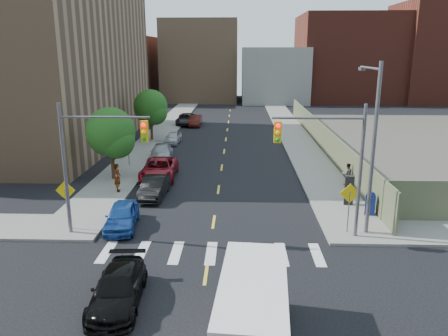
# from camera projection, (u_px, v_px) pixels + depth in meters

# --- Properties ---
(ground) EXTENTS (160.00, 160.00, 0.00)m
(ground) POSITION_uv_depth(u_px,v_px,m) (202.00, 299.00, 17.24)
(ground) COLOR black
(ground) RESTS_ON ground
(sidewalk_nw) EXTENTS (3.50, 73.00, 0.15)m
(sidewalk_nw) POSITION_uv_depth(u_px,v_px,m) (169.00, 124.00, 57.51)
(sidewalk_nw) COLOR gray
(sidewalk_nw) RESTS_ON ground
(sidewalk_ne) EXTENTS (3.50, 73.00, 0.15)m
(sidewalk_ne) POSITION_uv_depth(u_px,v_px,m) (287.00, 125.00, 57.01)
(sidewalk_ne) COLOR gray
(sidewalk_ne) RESTS_ON ground
(fence_north) EXTENTS (0.12, 44.00, 2.50)m
(fence_north) POSITION_uv_depth(u_px,v_px,m) (321.00, 136.00, 43.62)
(fence_north) COLOR #646D4C
(fence_north) RESTS_ON ground
(building_nw) EXTENTS (22.00, 30.00, 16.00)m
(building_nw) POSITION_uv_depth(u_px,v_px,m) (12.00, 65.00, 44.80)
(building_nw) COLOR #8C6B4C
(building_nw) RESTS_ON ground
(bg_bldg_west) EXTENTS (14.00, 18.00, 12.00)m
(bg_bldg_west) POSITION_uv_depth(u_px,v_px,m) (118.00, 69.00, 83.92)
(bg_bldg_west) COLOR #592319
(bg_bldg_west) RESTS_ON ground
(bg_bldg_midwest) EXTENTS (14.00, 16.00, 15.00)m
(bg_bldg_midwest) POSITION_uv_depth(u_px,v_px,m) (201.00, 61.00, 84.94)
(bg_bldg_midwest) COLOR #8C6B4C
(bg_bldg_midwest) RESTS_ON ground
(bg_bldg_center) EXTENTS (12.00, 16.00, 10.00)m
(bg_bldg_center) POSITION_uv_depth(u_px,v_px,m) (274.00, 75.00, 83.21)
(bg_bldg_center) COLOR gray
(bg_bldg_center) RESTS_ON ground
(bg_bldg_east) EXTENTS (18.00, 18.00, 16.00)m
(bg_bldg_east) POSITION_uv_depth(u_px,v_px,m) (346.00, 58.00, 83.91)
(bg_bldg_east) COLOR #592319
(bg_bldg_east) RESTS_ON ground
(bg_bldg_fareast) EXTENTS (14.00, 16.00, 18.00)m
(bg_bldg_fareast) POSITION_uv_depth(u_px,v_px,m) (436.00, 53.00, 81.21)
(bg_bldg_fareast) COLOR #592319
(bg_bldg_fareast) RESTS_ON ground
(signal_nw) EXTENTS (4.59, 0.30, 7.00)m
(signal_nw) POSITION_uv_depth(u_px,v_px,m) (93.00, 152.00, 22.04)
(signal_nw) COLOR #59595E
(signal_nw) RESTS_ON ground
(signal_ne) EXTENTS (4.59, 0.30, 7.00)m
(signal_ne) POSITION_uv_depth(u_px,v_px,m) (331.00, 154.00, 21.65)
(signal_ne) COLOR #59595E
(signal_ne) RESTS_ON ground
(streetlight_ne) EXTENTS (0.25, 3.70, 9.00)m
(streetlight_ne) POSITION_uv_depth(u_px,v_px,m) (372.00, 137.00, 22.27)
(streetlight_ne) COLOR #59595E
(streetlight_ne) RESTS_ON ground
(warn_sign_nw) EXTENTS (1.06, 0.06, 2.83)m
(warn_sign_nw) POSITION_uv_depth(u_px,v_px,m) (66.00, 196.00, 23.24)
(warn_sign_nw) COLOR #59595E
(warn_sign_nw) RESTS_ON ground
(warn_sign_ne) EXTENTS (1.06, 0.06, 2.83)m
(warn_sign_ne) POSITION_uv_depth(u_px,v_px,m) (349.00, 199.00, 22.76)
(warn_sign_ne) COLOR #59595E
(warn_sign_ne) RESTS_ON ground
(warn_sign_midwest) EXTENTS (1.06, 0.06, 2.83)m
(warn_sign_midwest) POSITION_uv_depth(u_px,v_px,m) (128.00, 144.00, 36.26)
(warn_sign_midwest) COLOR #59595E
(warn_sign_midwest) RESTS_ON ground
(tree_west_near) EXTENTS (3.66, 3.64, 5.52)m
(tree_west_near) POSITION_uv_depth(u_px,v_px,m) (111.00, 135.00, 32.07)
(tree_west_near) COLOR #332114
(tree_west_near) RESTS_ON ground
(tree_west_far) EXTENTS (3.66, 3.64, 5.52)m
(tree_west_far) POSITION_uv_depth(u_px,v_px,m) (151.00, 109.00, 46.54)
(tree_west_far) COLOR #332114
(tree_west_far) RESTS_ON ground
(parked_car_blue) EXTENTS (2.02, 4.16, 1.37)m
(parked_car_blue) POSITION_uv_depth(u_px,v_px,m) (122.00, 216.00, 23.97)
(parked_car_blue) COLOR #1B4594
(parked_car_blue) RESTS_ON ground
(parked_car_black) EXTENTS (1.63, 4.22, 1.37)m
(parked_car_black) POSITION_uv_depth(u_px,v_px,m) (154.00, 187.00, 29.01)
(parked_car_black) COLOR black
(parked_car_black) RESTS_ON ground
(parked_car_red) EXTENTS (2.72, 5.55, 1.52)m
(parked_car_red) POSITION_uv_depth(u_px,v_px,m) (159.00, 169.00, 33.24)
(parked_car_red) COLOR maroon
(parked_car_red) RESTS_ON ground
(parked_car_silver) EXTENTS (2.26, 4.76, 1.34)m
(parked_car_silver) POSITION_uv_depth(u_px,v_px,m) (161.00, 152.00, 38.95)
(parked_car_silver) COLOR #929399
(parked_car_silver) RESTS_ON ground
(parked_car_white) EXTENTS (1.70, 3.70, 1.23)m
(parked_car_white) POSITION_uv_depth(u_px,v_px,m) (173.00, 138.00, 45.78)
(parked_car_white) COLOR #B6B6B6
(parked_car_white) RESTS_ON ground
(parked_car_maroon) EXTENTS (1.49, 4.19, 1.38)m
(parked_car_maroon) POSITION_uv_depth(u_px,v_px,m) (195.00, 121.00, 56.39)
(parked_car_maroon) COLOR #41120D
(parked_car_maroon) RESTS_ON ground
(parked_car_grey) EXTENTS (2.49, 5.30, 1.46)m
(parked_car_grey) POSITION_uv_depth(u_px,v_px,m) (186.00, 119.00, 57.45)
(parked_car_grey) COLOR black
(parked_car_grey) RESTS_ON ground
(black_sedan) EXTENTS (2.10, 4.58, 1.30)m
(black_sedan) POSITION_uv_depth(u_px,v_px,m) (118.00, 289.00, 16.74)
(black_sedan) COLOR black
(black_sedan) RESTS_ON ground
(cargo_van) EXTENTS (2.64, 5.67, 2.53)m
(cargo_van) POSITION_uv_depth(u_px,v_px,m) (253.00, 310.00, 14.18)
(cargo_van) COLOR white
(cargo_van) RESTS_ON ground
(mailbox) EXTENTS (0.67, 0.57, 1.39)m
(mailbox) POSITION_uv_depth(u_px,v_px,m) (370.00, 203.00, 25.53)
(mailbox) COLOR navy
(mailbox) RESTS_ON sidewalk_ne
(payphone) EXTENTS (0.63, 0.55, 1.85)m
(payphone) POSITION_uv_depth(u_px,v_px,m) (349.00, 190.00, 27.17)
(payphone) COLOR black
(payphone) RESTS_ON sidewalk_ne
(pedestrian_west) EXTENTS (0.66, 0.82, 1.95)m
(pedestrian_west) POSITION_uv_depth(u_px,v_px,m) (118.00, 178.00, 29.66)
(pedestrian_west) COLOR gray
(pedestrian_west) RESTS_ON sidewalk_nw
(pedestrian_east) EXTENTS (0.76, 0.59, 1.57)m
(pedestrian_east) POSITION_uv_depth(u_px,v_px,m) (347.00, 174.00, 31.20)
(pedestrian_east) COLOR gray
(pedestrian_east) RESTS_ON sidewalk_ne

